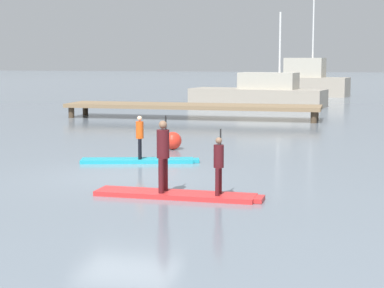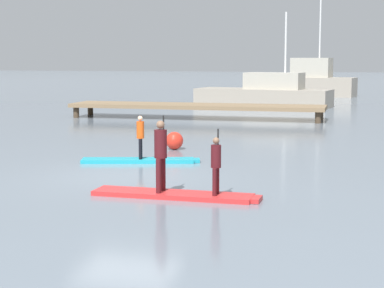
{
  "view_description": "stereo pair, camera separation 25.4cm",
  "coord_description": "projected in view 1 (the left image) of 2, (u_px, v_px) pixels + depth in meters",
  "views": [
    {
      "loc": [
        5.31,
        -15.62,
        2.91
      ],
      "look_at": [
        1.36,
        1.32,
        0.66
      ],
      "focal_mm": 62.71,
      "sensor_mm": 36.0,
      "label": 1
    },
    {
      "loc": [
        5.56,
        -15.56,
        2.91
      ],
      "look_at": [
        1.36,
        1.32,
        0.66
      ],
      "focal_mm": 62.71,
      "sensor_mm": 36.0,
      "label": 2
    }
  ],
  "objects": [
    {
      "name": "floating_dock",
      "position": [
        192.0,
        106.0,
        31.99
      ],
      "size": [
        12.2,
        2.38,
        0.69
      ],
      "color": "#846B4C",
      "rests_on": "ground"
    },
    {
      "name": "fishing_boat_green_midground",
      "position": [
        295.0,
        82.0,
        51.02
      ],
      "size": [
        8.57,
        3.75,
        8.05
      ],
      "color": "#9E9384",
      "rests_on": "ground"
    },
    {
      "name": "paddler_child_front",
      "position": [
        219.0,
        162.0,
        13.75
      ],
      "size": [
        0.22,
        0.41,
        1.35
      ],
      "color": "#4C1419",
      "rests_on": "paddleboard_far"
    },
    {
      "name": "paddler_adult",
      "position": [
        163.0,
        151.0,
        14.02
      ],
      "size": [
        0.27,
        0.48,
        1.6
      ],
      "color": "#4C1419",
      "rests_on": "paddleboard_far"
    },
    {
      "name": "mooring_buoy_near",
      "position": [
        173.0,
        141.0,
        21.29
      ],
      "size": [
        0.56,
        0.56,
        0.56
      ],
      "primitive_type": "sphere",
      "color": "red",
      "rests_on": "ground"
    },
    {
      "name": "ground_plane",
      "position": [
        127.0,
        175.0,
        16.65
      ],
      "size": [
        240.0,
        240.0,
        0.0
      ],
      "primitive_type": "plane",
      "color": "slate"
    },
    {
      "name": "paddler_child_solo",
      "position": [
        140.0,
        135.0,
        18.63
      ],
      "size": [
        0.26,
        0.41,
        1.22
      ],
      "color": "black",
      "rests_on": "paddleboard_near"
    },
    {
      "name": "paddleboard_near",
      "position": [
        140.0,
        161.0,
        18.72
      ],
      "size": [
        3.32,
        1.4,
        0.1
      ],
      "color": "#1E9EB2",
      "rests_on": "ground"
    },
    {
      "name": "paddleboard_far",
      "position": [
        178.0,
        195.0,
        14.05
      ],
      "size": [
        3.59,
        0.8,
        0.1
      ],
      "color": "red",
      "rests_on": "ground"
    },
    {
      "name": "fishing_boat_white_large",
      "position": [
        260.0,
        94.0,
        39.96
      ],
      "size": [
        8.32,
        3.74,
        5.53
      ],
      "color": "#9E9384",
      "rests_on": "ground"
    }
  ]
}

